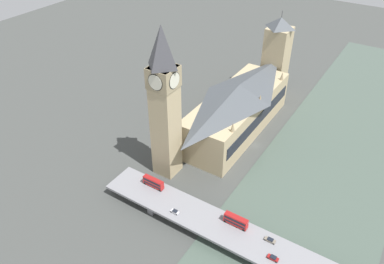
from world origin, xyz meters
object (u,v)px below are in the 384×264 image
(road_bridge, at_px, (280,257))
(car_southbound_lead, at_px, (175,212))
(victoria_tower, at_px, (276,57))
(double_decker_bus_rear, at_px, (236,220))
(car_northbound_lead, at_px, (273,258))
(clock_tower, at_px, (165,102))
(double_decker_bus_lead, at_px, (153,182))
(car_northbound_tail, at_px, (270,240))
(parliament_hall, at_px, (238,108))

(road_bridge, bearing_deg, car_southbound_lead, 5.16)
(victoria_tower, distance_m, car_southbound_lead, 131.00)
(double_decker_bus_rear, distance_m, car_northbound_lead, 20.84)
(clock_tower, height_order, road_bridge, clock_tower)
(victoria_tower, bearing_deg, double_decker_bus_lead, 86.38)
(victoria_tower, bearing_deg, clock_tower, 83.07)
(double_decker_bus_rear, height_order, car_northbound_tail, double_decker_bus_rear)
(clock_tower, bearing_deg, double_decker_bus_rear, 159.51)
(victoria_tower, relative_size, car_southbound_lead, 14.49)
(parliament_hall, bearing_deg, victoria_tower, -89.94)
(road_bridge, xyz_separation_m, double_decker_bus_rear, (21.14, -3.95, 3.63))
(clock_tower, bearing_deg, car_northbound_lead, 159.61)
(parliament_hall, xyz_separation_m, clock_tower, (12.64, 50.83, 25.52))
(clock_tower, relative_size, car_northbound_tail, 16.97)
(double_decker_bus_rear, bearing_deg, clock_tower, -20.49)
(road_bridge, xyz_separation_m, car_northbound_lead, (1.66, 3.20, 1.72))
(victoria_tower, bearing_deg, car_northbound_lead, 112.86)
(parliament_hall, xyz_separation_m, double_decker_bus_rear, (-34.52, 68.45, -6.61))
(victoria_tower, relative_size, car_northbound_lead, 12.78)
(parliament_hall, xyz_separation_m, road_bridge, (-55.66, 72.40, -10.24))
(parliament_hall, relative_size, double_decker_bus_rear, 8.00)
(victoria_tower, distance_m, double_decker_bus_rear, 127.13)
(car_northbound_lead, distance_m, car_southbound_lead, 44.27)
(victoria_tower, height_order, road_bridge, victoria_tower)
(road_bridge, distance_m, car_southbound_lead, 46.13)
(parliament_hall, bearing_deg, double_decker_bus_lead, 83.57)
(clock_tower, bearing_deg, road_bridge, 162.47)
(clock_tower, relative_size, car_southbound_lead, 19.77)
(road_bridge, relative_size, car_southbound_lead, 42.88)
(parliament_hall, bearing_deg, car_northbound_tail, 126.02)
(double_decker_bus_lead, relative_size, car_northbound_tail, 2.36)
(victoria_tower, distance_m, car_northbound_lead, 140.50)
(parliament_hall, height_order, car_northbound_lead, parliament_hall)
(road_bridge, bearing_deg, car_northbound_lead, 62.61)
(clock_tower, distance_m, car_southbound_lead, 48.20)
(double_decker_bus_lead, height_order, car_southbound_lead, double_decker_bus_lead)
(clock_tower, distance_m, double_decker_bus_rear, 59.72)
(car_southbound_lead, bearing_deg, car_northbound_lead, -178.77)
(double_decker_bus_rear, bearing_deg, victoria_tower, -74.06)
(car_northbound_lead, bearing_deg, parliament_hall, -54.46)
(road_bridge, bearing_deg, double_decker_bus_rear, -10.59)
(double_decker_bus_lead, bearing_deg, road_bridge, 176.56)
(road_bridge, xyz_separation_m, car_southbound_lead, (45.92, 4.15, 1.69))
(victoria_tower, bearing_deg, car_southbound_lead, 94.34)
(car_northbound_tail, xyz_separation_m, car_southbound_lead, (40.03, 8.08, 0.04))
(double_decker_bus_lead, xyz_separation_m, car_northbound_lead, (-61.73, 7.01, -1.84))
(road_bridge, xyz_separation_m, double_decker_bus_lead, (63.39, -3.81, 3.56))
(parliament_hall, xyz_separation_m, car_northbound_tail, (-49.77, 68.47, -8.59))
(clock_tower, relative_size, victoria_tower, 1.36)
(victoria_tower, xyz_separation_m, double_decker_bus_rear, (-34.57, 121.05, -17.66))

